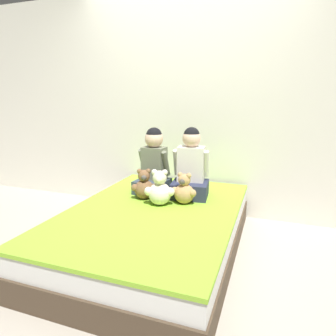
% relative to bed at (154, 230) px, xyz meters
% --- Properties ---
extents(ground_plane, '(14.00, 14.00, 0.00)m').
position_rel_bed_xyz_m(ground_plane, '(0.00, 0.00, -0.19)').
color(ground_plane, '#B2A899').
extents(wall_behind_bed, '(8.00, 0.06, 2.50)m').
position_rel_bed_xyz_m(wall_behind_bed, '(0.00, 1.09, 1.06)').
color(wall_behind_bed, silver).
rests_on(wall_behind_bed, ground_plane).
extents(bed, '(1.41, 2.03, 0.39)m').
position_rel_bed_xyz_m(bed, '(0.00, 0.00, 0.00)').
color(bed, '#473828').
rests_on(bed, ground_plane).
extents(child_on_left, '(0.33, 0.35, 0.65)m').
position_rel_bed_xyz_m(child_on_left, '(-0.18, 0.45, 0.49)').
color(child_on_left, '#384251').
rests_on(child_on_left, bed).
extents(child_on_right, '(0.38, 0.35, 0.67)m').
position_rel_bed_xyz_m(child_on_right, '(0.20, 0.45, 0.48)').
color(child_on_right, '#282D47').
rests_on(child_on_right, bed).
extents(teddy_bear_held_by_left_child, '(0.23, 0.18, 0.29)m').
position_rel_bed_xyz_m(teddy_bear_held_by_left_child, '(-0.19, 0.22, 0.32)').
color(teddy_bear_held_by_left_child, brown).
rests_on(teddy_bear_held_by_left_child, bed).
extents(teddy_bear_held_by_right_child, '(0.24, 0.18, 0.29)m').
position_rel_bed_xyz_m(teddy_bear_held_by_right_child, '(0.21, 0.23, 0.32)').
color(teddy_bear_held_by_right_child, tan).
rests_on(teddy_bear_held_by_right_child, bed).
extents(teddy_bear_between_children, '(0.27, 0.20, 0.32)m').
position_rel_bed_xyz_m(teddy_bear_between_children, '(0.01, 0.12, 0.33)').
color(teddy_bear_between_children, silver).
rests_on(teddy_bear_between_children, bed).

